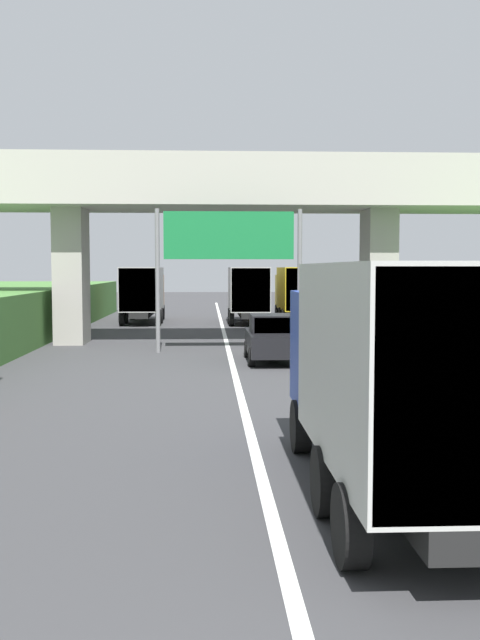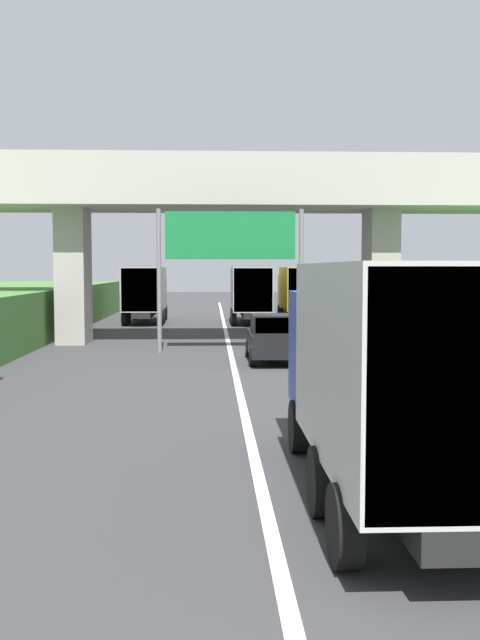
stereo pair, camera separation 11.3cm
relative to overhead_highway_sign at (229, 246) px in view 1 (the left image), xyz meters
name	(u,v)px [view 1 (the left image)]	position (x,y,z in m)	size (l,w,h in m)	color
lane_centre_stripe	(231,359)	(0.00, -2.24, -4.27)	(0.20, 88.04, 0.01)	white
overpass_bridge	(226,204)	(0.00, 3.77, 1.99)	(40.00, 4.80, 8.24)	#ADA89E
overhead_highway_sign	(229,246)	(0.00, 0.00, 0.00)	(5.88, 0.18, 5.74)	slate
truck_silver	(248,292)	(1.61, 15.29, -2.34)	(2.44, 7.30, 3.44)	black
truck_orange	(143,292)	(-4.83, 15.87, -2.34)	(2.44, 7.30, 3.44)	black
truck_blue	(394,369)	(1.81, -18.61, -2.34)	(2.44, 7.30, 3.44)	black
truck_yellow	(297,291)	(4.79, 16.00, -2.34)	(2.44, 7.30, 3.44)	black
car_black	(272,338)	(1.47, -3.10, -3.42)	(1.86, 4.10, 1.72)	black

